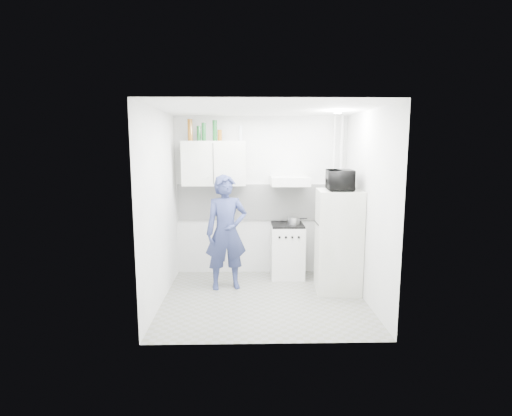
{
  "coord_description": "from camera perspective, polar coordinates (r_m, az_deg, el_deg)",
  "views": [
    {
      "loc": [
        -0.24,
        -5.3,
        2.13
      ],
      "look_at": [
        -0.1,
        0.3,
        1.25
      ],
      "focal_mm": 28.0,
      "sensor_mm": 36.0,
      "label": 1
    }
  ],
  "objects": [
    {
      "name": "bottle_e",
      "position": [
        6.38,
        -2.23,
        10.63
      ],
      "size": [
        0.06,
        0.06,
        0.24
      ],
      "primitive_type": "cylinder",
      "color": "#B2B7BC",
      "rests_on": "upper_cabinet"
    },
    {
      "name": "fridge",
      "position": [
        5.97,
        11.67,
        -4.64
      ],
      "size": [
        0.66,
        0.66,
        1.5
      ],
      "primitive_type": "cube",
      "rotation": [
        0.0,
        0.0,
        -0.06
      ],
      "color": "white",
      "rests_on": "floor"
    },
    {
      "name": "stove",
      "position": [
        6.56,
        4.47,
        -6.18
      ],
      "size": [
        0.53,
        0.53,
        0.85
      ],
      "primitive_type": "cube",
      "color": "silver",
      "rests_on": "floor"
    },
    {
      "name": "range_hood",
      "position": [
        6.36,
        4.86,
        3.85
      ],
      "size": [
        0.6,
        0.5,
        0.14
      ],
      "primitive_type": "cube",
      "color": "silver",
      "rests_on": "wall_back"
    },
    {
      "name": "microwave",
      "position": [
        5.83,
        11.94,
        3.93
      ],
      "size": [
        0.54,
        0.39,
        0.29
      ],
      "primitive_type": "imported",
      "rotation": [
        0.0,
        0.0,
        1.51
      ],
      "color": "black",
      "rests_on": "fridge"
    },
    {
      "name": "pipe_a",
      "position": [
        6.7,
        11.92,
        1.62
      ],
      "size": [
        0.05,
        0.05,
        2.6
      ],
      "primitive_type": "cylinder",
      "color": "silver",
      "rests_on": "floor"
    },
    {
      "name": "canister_a",
      "position": [
        6.39,
        -5.2,
        10.29
      ],
      "size": [
        0.07,
        0.07,
        0.17
      ],
      "primitive_type": "cylinder",
      "color": "brown",
      "rests_on": "upper_cabinet"
    },
    {
      "name": "saucepan",
      "position": [
        6.46,
        5.38,
        -1.8
      ],
      "size": [
        0.2,
        0.2,
        0.11
      ],
      "primitive_type": "cylinder",
      "color": "silver",
      "rests_on": "stove_top"
    },
    {
      "name": "wall_left",
      "position": [
        5.49,
        -13.58,
        -0.02
      ],
      "size": [
        0.0,
        2.6,
        2.6
      ],
      "primitive_type": "plane",
      "rotation": [
        1.57,
        0.0,
        1.57
      ],
      "color": "white",
      "rests_on": "floor"
    },
    {
      "name": "floor",
      "position": [
        5.72,
        1.14,
        -12.95
      ],
      "size": [
        2.8,
        2.8,
        0.0
      ],
      "primitive_type": "plane",
      "color": "gray",
      "rests_on": "ground"
    },
    {
      "name": "bottle_a",
      "position": [
        6.44,
        -9.4,
        10.93
      ],
      "size": [
        0.08,
        0.08,
        0.34
      ],
      "primitive_type": "cylinder",
      "color": "brown",
      "rests_on": "upper_cabinet"
    },
    {
      "name": "wall_right",
      "position": [
        5.61,
        15.63,
        0.09
      ],
      "size": [
        0.0,
        2.6,
        2.6
      ],
      "primitive_type": "plane",
      "rotation": [
        1.57,
        0.0,
        -1.57
      ],
      "color": "white",
      "rests_on": "floor"
    },
    {
      "name": "upper_cabinet",
      "position": [
        6.4,
        -5.99,
        6.37
      ],
      "size": [
        1.0,
        0.35,
        0.7
      ],
      "primitive_type": "cube",
      "color": "white",
      "rests_on": "wall_back"
    },
    {
      "name": "bottle_c",
      "position": [
        6.41,
        -7.46,
        10.73
      ],
      "size": [
        0.07,
        0.07,
        0.28
      ],
      "primitive_type": "cylinder",
      "color": "#144C1E",
      "rests_on": "upper_cabinet"
    },
    {
      "name": "pipe_b",
      "position": [
        6.67,
        10.92,
        1.62
      ],
      "size": [
        0.04,
        0.04,
        2.6
      ],
      "primitive_type": "cylinder",
      "color": "silver",
      "rests_on": "floor"
    },
    {
      "name": "ceiling_spot_fixture",
      "position": [
        5.65,
        11.6,
        13.22
      ],
      "size": [
        0.1,
        0.1,
        0.02
      ],
      "primitive_type": "cylinder",
      "color": "white",
      "rests_on": "ceiling"
    },
    {
      "name": "ceiling",
      "position": [
        5.32,
        1.23,
        13.99
      ],
      "size": [
        2.8,
        2.8,
        0.0
      ],
      "primitive_type": "plane",
      "color": "white",
      "rests_on": "wall_back"
    },
    {
      "name": "bottle_d",
      "position": [
        6.4,
        -5.91,
        10.95
      ],
      "size": [
        0.07,
        0.07,
        0.32
      ],
      "primitive_type": "cylinder",
      "color": "#144C1E",
      "rests_on": "upper_cabinet"
    },
    {
      "name": "person",
      "position": [
        5.95,
        -4.27,
        -3.49
      ],
      "size": [
        0.69,
        0.53,
        1.71
      ],
      "primitive_type": "imported",
      "rotation": [
        0.0,
        0.0,
        0.2
      ],
      "color": "navy",
      "rests_on": "floor"
    },
    {
      "name": "wall_back",
      "position": [
        6.61,
        0.71,
        1.71
      ],
      "size": [
        2.8,
        0.0,
        2.8
      ],
      "primitive_type": "plane",
      "rotation": [
        1.57,
        0.0,
        0.0
      ],
      "color": "white",
      "rests_on": "floor"
    },
    {
      "name": "stove_top",
      "position": [
        6.46,
        4.52,
        -2.42
      ],
      "size": [
        0.51,
        0.51,
        0.03
      ],
      "primitive_type": "cube",
      "color": "black",
      "rests_on": "stove"
    },
    {
      "name": "bottle_b",
      "position": [
        6.42,
        -8.17,
        10.5
      ],
      "size": [
        0.06,
        0.06,
        0.23
      ],
      "primitive_type": "cylinder",
      "color": "#144C1E",
      "rests_on": "upper_cabinet"
    },
    {
      "name": "backsplash",
      "position": [
        6.6,
        0.71,
        0.83
      ],
      "size": [
        2.74,
        0.03,
        0.6
      ],
      "primitive_type": "cube",
      "color": "white",
      "rests_on": "wall_back"
    }
  ]
}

